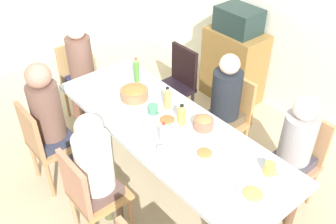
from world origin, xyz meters
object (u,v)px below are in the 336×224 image
at_px(plate_0, 205,154).
at_px(bowl_1, 204,123).
at_px(cup_0, 270,169).
at_px(cup_3, 163,153).
at_px(chair_4, 177,82).
at_px(bottle_0, 182,115).
at_px(chair_1, 229,114).
at_px(bottle_1, 137,71).
at_px(person_0, 49,116).
at_px(cup_2, 153,109).
at_px(cup_1, 148,127).
at_px(dining_table, 168,134).
at_px(chair_2, 297,157).
at_px(chair_5, 90,193).
at_px(plate_1, 253,195).
at_px(side_cabinet, 233,66).
at_px(person_2, 295,146).
at_px(plate_2, 167,121).
at_px(bowl_0, 134,93).
at_px(bottle_3, 167,98).
at_px(chair_6, 80,78).
at_px(chair_0, 45,141).
at_px(person_1, 225,101).
at_px(person_6, 81,64).
at_px(bottle_2, 164,134).
at_px(person_5, 97,168).
at_px(microwave, 239,20).

xyz_separation_m(plate_0, bowl_1, (-0.25, 0.23, 0.04)).
bearing_deg(cup_0, cup_3, -142.15).
relative_size(chair_4, bottle_0, 4.59).
xyz_separation_m(chair_1, bottle_1, (-0.74, -0.57, 0.38)).
bearing_deg(person_0, bowl_1, 42.79).
height_order(plate_0, cup_2, cup_2).
bearing_deg(cup_1, dining_table, 73.03).
distance_m(chair_2, chair_5, 1.76).
relative_size(plate_1, side_cabinet, 0.27).
bearing_deg(bowl_1, person_2, 39.35).
bearing_deg(plate_1, plate_2, 175.60).
height_order(plate_1, bowl_0, bowl_0).
relative_size(chair_4, bottle_3, 4.15).
bearing_deg(bottle_3, chair_4, 132.98).
xyz_separation_m(bottle_0, bottle_1, (-0.79, 0.11, 0.03)).
relative_size(chair_6, bowl_0, 3.46).
bearing_deg(chair_0, bottle_1, 87.39).
bearing_deg(chair_5, side_cabinet, 106.11).
distance_m(plate_2, cup_0, 0.95).
bearing_deg(person_1, bowl_0, -128.35).
distance_m(cup_0, cup_1, 1.01).
bearing_deg(cup_2, plate_2, 4.30).
height_order(bowl_0, bottle_3, bottle_3).
height_order(chair_4, person_6, person_6).
height_order(chair_6, cup_3, chair_6).
relative_size(person_0, person_1, 1.07).
bearing_deg(cup_1, person_2, 45.89).
bearing_deg(cup_1, chair_4, 127.53).
bearing_deg(cup_0, bottle_3, -177.52).
relative_size(person_2, person_6, 0.95).
xyz_separation_m(plate_1, side_cabinet, (-1.64, 1.67, -0.33)).
distance_m(chair_1, bowl_0, 0.97).
bearing_deg(person_2, chair_2, 90.00).
distance_m(chair_1, bottle_3, 0.75).
relative_size(dining_table, side_cabinet, 2.62).
distance_m(cup_2, bottle_2, 0.43).
bearing_deg(person_1, person_5, -90.00).
relative_size(plate_1, cup_2, 2.00).
xyz_separation_m(chair_1, cup_2, (-0.23, -0.77, 0.29)).
relative_size(cup_3, side_cabinet, 0.13).
xyz_separation_m(bowl_1, bottle_0, (-0.16, -0.11, 0.04)).
xyz_separation_m(person_6, plate_1, (2.41, -0.04, 0.05)).
xyz_separation_m(cup_3, microwave, (-0.96, 1.89, 0.23)).
bearing_deg(bottle_1, cup_2, -21.29).
bearing_deg(dining_table, person_2, 41.52).
bearing_deg(side_cabinet, cup_1, -70.19).
bearing_deg(chair_6, dining_table, 0.00).
height_order(chair_1, microwave, microwave).
relative_size(chair_1, bowl_0, 3.46).
xyz_separation_m(chair_6, plate_1, (2.50, -0.04, 0.27)).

